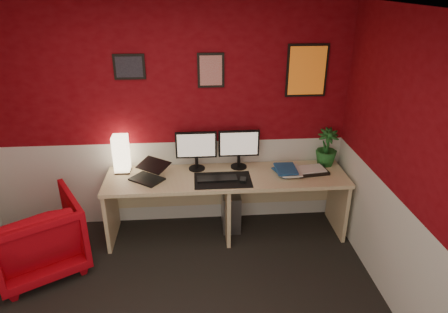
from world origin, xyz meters
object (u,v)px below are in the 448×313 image
desk (227,205)px  potted_plant (327,147)px  pc_tower (231,208)px  armchair (36,236)px  monitor_right (239,143)px  laptop (146,171)px  monitor_left (196,145)px  shoji_lamp (121,155)px  zen_tray (311,171)px

desk → potted_plant: potted_plant is taller
pc_tower → armchair: 2.07m
monitor_right → pc_tower: monitor_right is taller
laptop → monitor_left: monitor_left is taller
laptop → armchair: laptop is taller
monitor_left → pc_tower: size_ratio=1.29×
potted_plant → monitor_left: bearing=-179.8°
shoji_lamp → monitor_right: size_ratio=0.69×
potted_plant → pc_tower: potted_plant is taller
armchair → monitor_left: bearing=172.5°
shoji_lamp → pc_tower: shoji_lamp is taller
zen_tray → pc_tower: bearing=170.8°
pc_tower → desk: bearing=-109.9°
monitor_right → pc_tower: (-0.09, -0.04, -0.80)m
shoji_lamp → pc_tower: (1.19, -0.03, -0.70)m
monitor_left → zen_tray: size_ratio=1.66×
desk → potted_plant: 1.30m
shoji_lamp → laptop: size_ratio=1.21×
laptop → zen_tray: 1.78m
laptop → armchair: size_ratio=0.40×
potted_plant → armchair: (-3.05, -0.66, -0.56)m
monitor_right → potted_plant: bearing=-0.3°
monitor_left → armchair: monitor_left is taller
laptop → armchair: (-1.06, -0.43, -0.46)m
shoji_lamp → potted_plant: potted_plant is taller
monitor_left → armchair: bearing=-157.7°
pc_tower → monitor_left: bearing=175.9°
monitor_right → shoji_lamp: bearing=-179.5°
monitor_left → potted_plant: size_ratio=1.36×
zen_tray → pc_tower: size_ratio=0.78×
laptop → monitor_right: 1.04m
monitor_right → armchair: bearing=-162.2°
armchair → zen_tray: bearing=159.8°
desk → monitor_right: 0.70m
desk → zen_tray: size_ratio=7.43×
shoji_lamp → monitor_right: monitor_right is taller
laptop → monitor_left: 0.60m
monitor_right → zen_tray: bearing=-13.0°
laptop → armchair: bearing=-121.0°
monitor_left → potted_plant: bearing=0.2°
zen_tray → desk: bearing=-178.4°
desk → monitor_left: 0.75m
desk → pc_tower: size_ratio=5.78×
shoji_lamp → monitor_left: 0.82m
desk → zen_tray: 1.00m
laptop → potted_plant: (1.99, 0.23, 0.10)m
shoji_lamp → monitor_right: 1.28m
monitor_left → zen_tray: 1.29m
monitor_left → zen_tray: (1.25, -0.17, -0.28)m
monitor_left → zen_tray: bearing=-7.7°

